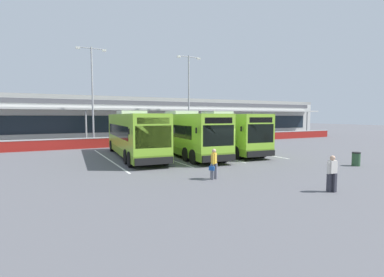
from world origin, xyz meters
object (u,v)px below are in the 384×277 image
lamp_post_centre (189,93)px  pedestrian_child (332,172)px  pedestrian_with_handbag (214,163)px  lamp_post_west (92,90)px  coach_bus_centre (222,133)px  litter_bin (356,159)px  coach_bus_leftmost (134,135)px  coach_bus_left_centre (185,134)px

lamp_post_centre → pedestrian_child: bearing=-102.4°
pedestrian_with_handbag → pedestrian_child: same height
lamp_post_centre → lamp_post_west: bearing=175.9°
pedestrian_with_handbag → lamp_post_centre: (8.77, 20.41, 5.43)m
coach_bus_centre → litter_bin: bearing=-70.4°
coach_bus_leftmost → coach_bus_left_centre: same height
lamp_post_west → pedestrian_with_handbag: bearing=-82.2°
lamp_post_west → litter_bin: size_ratio=11.83×
coach_bus_centre → lamp_post_west: 15.75m
pedestrian_with_handbag → lamp_post_west: bearing=97.8°
coach_bus_left_centre → lamp_post_west: lamp_post_west is taller
coach_bus_leftmost → coach_bus_left_centre: bearing=-11.2°
lamp_post_west → coach_bus_centre: bearing=-49.5°
litter_bin → coach_bus_centre: bearing=109.6°
coach_bus_leftmost → pedestrian_with_handbag: 10.20m
pedestrian_child → lamp_post_west: lamp_post_west is taller
coach_bus_left_centre → pedestrian_child: bearing=-88.1°
coach_bus_leftmost → coach_bus_centre: same height
coach_bus_centre → lamp_post_west: lamp_post_west is taller
pedestrian_child → lamp_post_west: (-6.21, 25.81, 5.42)m
coach_bus_centre → litter_bin: size_ratio=13.23×
lamp_post_centre → litter_bin: size_ratio=11.83×
coach_bus_leftmost → pedestrian_child: coach_bus_leftmost is taller
lamp_post_centre → coach_bus_left_centre: bearing=-118.0°
pedestrian_child → lamp_post_centre: size_ratio=0.15×
lamp_post_west → litter_bin: lamp_post_west is taller
coach_bus_left_centre → pedestrian_child: coach_bus_left_centre is taller
coach_bus_leftmost → lamp_post_west: size_ratio=1.12×
litter_bin → coach_bus_leftmost: bearing=137.8°
pedestrian_with_handbag → lamp_post_centre: lamp_post_centre is taller
coach_bus_leftmost → lamp_post_west: (-1.52, 11.19, 4.50)m
pedestrian_child → lamp_post_west: size_ratio=0.15×
coach_bus_leftmost → coach_bus_centre: size_ratio=1.00×
coach_bus_centre → pedestrian_child: bearing=-104.0°
coach_bus_centre → litter_bin: coach_bus_centre is taller
coach_bus_centre → litter_bin: (3.80, -10.65, -1.32)m
coach_bus_centre → pedestrian_with_handbag: bearing=-125.1°
coach_bus_left_centre → lamp_post_west: 14.07m
lamp_post_west → lamp_post_centre: bearing=-4.1°
coach_bus_left_centre → pedestrian_child: size_ratio=7.60×
coach_bus_left_centre → pedestrian_with_handbag: coach_bus_left_centre is taller
litter_bin → pedestrian_with_handbag: bearing=175.3°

